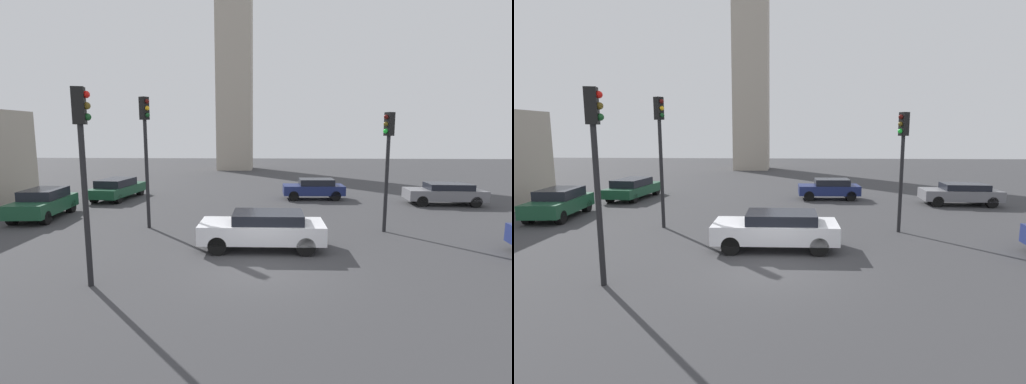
# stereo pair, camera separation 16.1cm
# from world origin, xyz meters

# --- Properties ---
(ground_plane) EXTENTS (106.04, 106.04, 0.00)m
(ground_plane) POSITION_xyz_m (0.00, 0.00, 0.00)
(ground_plane) COLOR #38383A
(traffic_light_0) EXTENTS (0.49, 0.44, 5.26)m
(traffic_light_0) POSITION_xyz_m (5.34, 4.97, 3.66)
(traffic_light_0) COLOR black
(traffic_light_0) RESTS_ON ground_plane
(traffic_light_1) EXTENTS (0.49, 0.39, 5.63)m
(traffic_light_1) POSITION_xyz_m (-4.90, -1.64, 3.90)
(traffic_light_1) COLOR black
(traffic_light_1) RESTS_ON ground_plane
(traffic_light_2) EXTENTS (0.49, 0.44, 5.96)m
(traffic_light_2) POSITION_xyz_m (-5.37, 5.28, 4.10)
(traffic_light_2) COLOR black
(traffic_light_2) RESTS_ON ground_plane
(car_1) EXTENTS (4.60, 2.08, 1.32)m
(car_1) POSITION_xyz_m (10.91, 11.75, 0.72)
(car_1) COLOR slate
(car_1) RESTS_ON ground_plane
(car_2) EXTENTS (2.19, 4.40, 1.50)m
(car_2) POSITION_xyz_m (-11.46, 7.12, 0.79)
(car_2) COLOR #19472D
(car_2) RESTS_ON ground_plane
(car_3) EXTENTS (2.39, 4.90, 1.37)m
(car_3) POSITION_xyz_m (-9.89, 12.95, 0.73)
(car_3) COLOR #19472D
(car_3) RESTS_ON ground_plane
(car_4) EXTENTS (4.71, 1.98, 1.43)m
(car_4) POSITION_xyz_m (0.00, 2.20, 0.78)
(car_4) COLOR silver
(car_4) RESTS_ON ground_plane
(car_5) EXTENTS (4.02, 1.81, 1.35)m
(car_5) POSITION_xyz_m (3.13, 13.42, 0.73)
(car_5) COLOR navy
(car_5) RESTS_ON ground_plane
(skyline_tower) EXTENTS (4.01, 4.01, 34.97)m
(skyline_tower) POSITION_xyz_m (-4.01, 34.17, 17.48)
(skyline_tower) COLOR #A89E8E
(skyline_tower) RESTS_ON ground_plane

